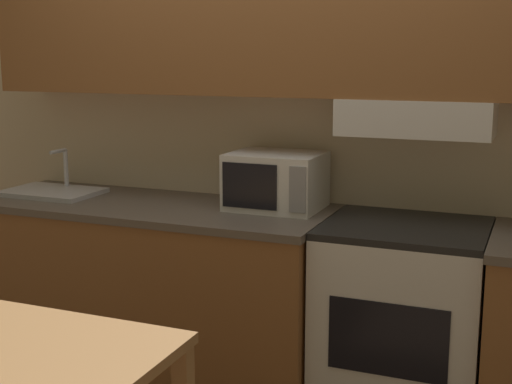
# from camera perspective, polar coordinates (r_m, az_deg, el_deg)

# --- Properties ---
(ground_plane) EXTENTS (16.00, 16.00, 0.00)m
(ground_plane) POSITION_cam_1_polar(r_m,az_deg,el_deg) (3.89, 2.66, -14.01)
(ground_plane) COLOR #4C3828
(wall_back) EXTENTS (5.41, 0.38, 2.55)m
(wall_back) POSITION_cam_1_polar(r_m,az_deg,el_deg) (3.46, 2.78, 8.78)
(wall_back) COLOR beige
(wall_back) RESTS_ON ground_plane
(lower_counter_main) EXTENTS (1.80, 0.69, 0.92)m
(lower_counter_main) POSITION_cam_1_polar(r_m,az_deg,el_deg) (3.67, -8.23, -7.89)
(lower_counter_main) COLOR brown
(lower_counter_main) RESTS_ON ground_plane
(stove_range) EXTENTS (0.70, 0.63, 0.92)m
(stove_range) POSITION_cam_1_polar(r_m,az_deg,el_deg) (3.28, 11.57, -10.39)
(stove_range) COLOR silver
(stove_range) RESTS_ON ground_plane
(microwave) EXTENTS (0.43, 0.36, 0.27)m
(microwave) POSITION_cam_1_polar(r_m,az_deg,el_deg) (3.37, 1.69, 0.90)
(microwave) COLOR silver
(microwave) RESTS_ON lower_counter_main
(sink_basin) EXTENTS (0.49, 0.33, 0.23)m
(sink_basin) POSITION_cam_1_polar(r_m,az_deg,el_deg) (3.88, -15.99, 0.07)
(sink_basin) COLOR #B7BABF
(sink_basin) RESTS_ON lower_counter_main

